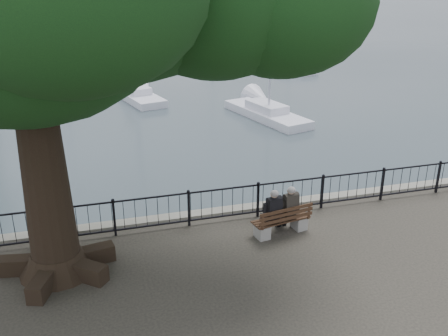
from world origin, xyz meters
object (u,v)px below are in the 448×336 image
object	(u,v)px
lion_monument	(126,19)
person_left	(271,214)
person_right	(288,210)
bench	(282,224)

from	to	relation	value
lion_monument	person_left	bearing A→B (deg)	-91.20
person_left	person_right	xyz separation A→B (m)	(0.50, 0.09, 0.00)
person_right	lion_monument	xyz separation A→B (m)	(0.52, 48.42, 0.77)
person_left	person_right	size ratio (longest dim) A/B	1.00
bench	lion_monument	size ratio (longest dim) A/B	0.18
lion_monument	bench	bearing A→B (deg)	-90.85
person_right	person_left	bearing A→B (deg)	-170.16
bench	person_left	xyz separation A→B (m)	(-0.30, 0.04, 0.32)
bench	lion_monument	xyz separation A→B (m)	(0.72, 48.55, 1.09)
person_right	lion_monument	bearing A→B (deg)	89.39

